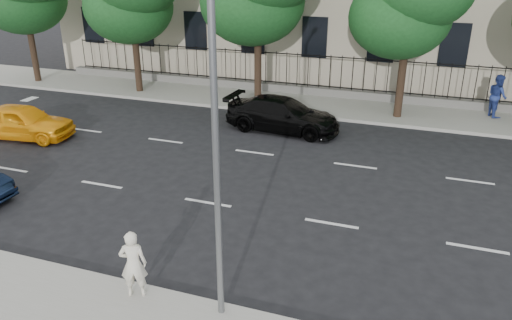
{
  "coord_description": "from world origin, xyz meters",
  "views": [
    {
      "loc": [
        6.11,
        -10.34,
        7.51
      ],
      "look_at": [
        1.46,
        3.0,
        1.49
      ],
      "focal_mm": 35.0,
      "sensor_mm": 36.0,
      "label": 1
    }
  ],
  "objects_px": {
    "street_light": "(225,83)",
    "yellow_taxi": "(22,122)",
    "woman_near": "(133,264)",
    "black_sedan": "(283,115)"
  },
  "relations": [
    {
      "from": "black_sedan",
      "to": "woman_near",
      "type": "relative_size",
      "value": 3.05
    },
    {
      "from": "black_sedan",
      "to": "woman_near",
      "type": "distance_m",
      "value": 12.31
    },
    {
      "from": "yellow_taxi",
      "to": "woman_near",
      "type": "xyz_separation_m",
      "value": [
        10.3,
        -7.74,
        0.25
      ]
    },
    {
      "from": "woman_near",
      "to": "black_sedan",
      "type": "bearing_deg",
      "value": -112.02
    },
    {
      "from": "street_light",
      "to": "woman_near",
      "type": "bearing_deg",
      "value": -163.07
    },
    {
      "from": "street_light",
      "to": "yellow_taxi",
      "type": "xyz_separation_m",
      "value": [
        -12.37,
        7.11,
        -4.41
      ]
    },
    {
      "from": "street_light",
      "to": "yellow_taxi",
      "type": "bearing_deg",
      "value": 150.11
    },
    {
      "from": "street_light",
      "to": "black_sedan",
      "type": "height_order",
      "value": "street_light"
    },
    {
      "from": "black_sedan",
      "to": "woman_near",
      "type": "xyz_separation_m",
      "value": [
        0.12,
        -12.3,
        0.25
      ]
    },
    {
      "from": "yellow_taxi",
      "to": "street_light",
      "type": "bearing_deg",
      "value": -127.8
    }
  ]
}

